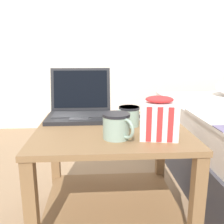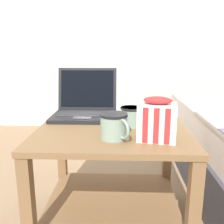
{
  "view_description": "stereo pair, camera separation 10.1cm",
  "coord_description": "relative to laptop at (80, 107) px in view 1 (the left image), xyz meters",
  "views": [
    {
      "loc": [
        -0.06,
        -1.03,
        0.81
      ],
      "look_at": [
        0.0,
        -0.04,
        0.57
      ],
      "focal_mm": 40.0,
      "sensor_mm": 36.0,
      "label": 1
    },
    {
      "loc": [
        0.04,
        -1.03,
        0.81
      ],
      "look_at": [
        0.0,
        -0.04,
        0.57
      ],
      "focal_mm": 40.0,
      "sensor_mm": 36.0,
      "label": 2
    }
  ],
  "objects": [
    {
      "name": "back_wall",
      "position": [
        0.14,
        1.43,
        0.72
      ],
      "size": [
        8.0,
        0.05,
        2.5
      ],
      "color": "beige",
      "rests_on": "ground_plane"
    },
    {
      "name": "mug_front_left",
      "position": [
        0.22,
        -0.17,
        0.0
      ],
      "size": [
        0.12,
        0.09,
        0.09
      ],
      "color": "#8CA593",
      "rests_on": "bedside_table"
    },
    {
      "name": "snack_bag",
      "position": [
        0.31,
        -0.34,
        0.03
      ],
      "size": [
        0.15,
        0.13,
        0.16
      ],
      "color": "white",
      "rests_on": "bedside_table"
    },
    {
      "name": "laptop",
      "position": [
        0.0,
        0.0,
        0.0
      ],
      "size": [
        0.31,
        0.28,
        0.24
      ],
      "color": "black",
      "rests_on": "bedside_table"
    },
    {
      "name": "bedside_table",
      "position": [
        0.14,
        -0.2,
        -0.22
      ],
      "size": [
        0.64,
        0.57,
        0.49
      ],
      "color": "olive",
      "rests_on": "ground_plane"
    },
    {
      "name": "mug_front_right",
      "position": [
        0.16,
        -0.33,
        0.01
      ],
      "size": [
        0.11,
        0.13,
        0.1
      ],
      "color": "#8CA593",
      "rests_on": "bedside_table"
    },
    {
      "name": "cell_phone",
      "position": [
        0.33,
        -0.03,
        -0.04
      ],
      "size": [
        0.14,
        0.17,
        0.01
      ],
      "color": "#B7BABC",
      "rests_on": "bedside_table"
    }
  ]
}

